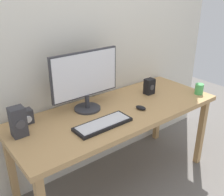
{
  "coord_description": "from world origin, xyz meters",
  "views": [
    {
      "loc": [
        -1.22,
        -1.49,
        1.71
      ],
      "look_at": [
        -0.06,
        0.0,
        0.86
      ],
      "focal_mm": 41.99,
      "sensor_mm": 36.0,
      "label": 1
    }
  ],
  "objects_px": {
    "keyboard_primary": "(103,124)",
    "mouse": "(141,108)",
    "monitor": "(86,79)",
    "coffee_mug": "(199,89)",
    "audio_controller": "(26,117)",
    "speaker_right": "(149,86)",
    "desk": "(117,117)",
    "speaker_left": "(18,122)"
  },
  "relations": [
    {
      "from": "speaker_left",
      "to": "speaker_right",
      "type": "bearing_deg",
      "value": -1.44
    },
    {
      "from": "mouse",
      "to": "audio_controller",
      "type": "relative_size",
      "value": 0.84
    },
    {
      "from": "audio_controller",
      "to": "speaker_right",
      "type": "bearing_deg",
      "value": -8.4
    },
    {
      "from": "audio_controller",
      "to": "keyboard_primary",
      "type": "bearing_deg",
      "value": -41.8
    },
    {
      "from": "coffee_mug",
      "to": "audio_controller",
      "type": "bearing_deg",
      "value": 162.83
    },
    {
      "from": "coffee_mug",
      "to": "keyboard_primary",
      "type": "bearing_deg",
      "value": 175.77
    },
    {
      "from": "speaker_left",
      "to": "mouse",
      "type": "bearing_deg",
      "value": -13.59
    },
    {
      "from": "monitor",
      "to": "audio_controller",
      "type": "xyz_separation_m",
      "value": [
        -0.48,
        0.08,
        -0.21
      ]
    },
    {
      "from": "audio_controller",
      "to": "monitor",
      "type": "bearing_deg",
      "value": -8.88
    },
    {
      "from": "speaker_left",
      "to": "audio_controller",
      "type": "height_order",
      "value": "speaker_left"
    },
    {
      "from": "keyboard_primary",
      "to": "speaker_right",
      "type": "distance_m",
      "value": 0.73
    },
    {
      "from": "monitor",
      "to": "mouse",
      "type": "bearing_deg",
      "value": -39.5
    },
    {
      "from": "mouse",
      "to": "coffee_mug",
      "type": "distance_m",
      "value": 0.66
    },
    {
      "from": "mouse",
      "to": "audio_controller",
      "type": "height_order",
      "value": "audio_controller"
    },
    {
      "from": "audio_controller",
      "to": "coffee_mug",
      "type": "height_order",
      "value": "audio_controller"
    },
    {
      "from": "speaker_right",
      "to": "speaker_left",
      "type": "bearing_deg",
      "value": 178.56
    },
    {
      "from": "mouse",
      "to": "audio_controller",
      "type": "distance_m",
      "value": 0.9
    },
    {
      "from": "desk",
      "to": "mouse",
      "type": "bearing_deg",
      "value": -37.39
    },
    {
      "from": "speaker_right",
      "to": "coffee_mug",
      "type": "relative_size",
      "value": 1.48
    },
    {
      "from": "monitor",
      "to": "speaker_left",
      "type": "height_order",
      "value": "monitor"
    },
    {
      "from": "coffee_mug",
      "to": "mouse",
      "type": "bearing_deg",
      "value": 171.43
    },
    {
      "from": "mouse",
      "to": "speaker_left",
      "type": "height_order",
      "value": "speaker_left"
    },
    {
      "from": "monitor",
      "to": "audio_controller",
      "type": "distance_m",
      "value": 0.53
    },
    {
      "from": "monitor",
      "to": "audio_controller",
      "type": "relative_size",
      "value": 5.41
    },
    {
      "from": "desk",
      "to": "audio_controller",
      "type": "relative_size",
      "value": 16.25
    },
    {
      "from": "desk",
      "to": "speaker_left",
      "type": "xyz_separation_m",
      "value": [
        -0.77,
        0.11,
        0.18
      ]
    },
    {
      "from": "monitor",
      "to": "speaker_right",
      "type": "xyz_separation_m",
      "value": [
        0.63,
        -0.09,
        -0.19
      ]
    },
    {
      "from": "keyboard_primary",
      "to": "coffee_mug",
      "type": "relative_size",
      "value": 4.49
    },
    {
      "from": "keyboard_primary",
      "to": "monitor",
      "type": "bearing_deg",
      "value": 79.16
    },
    {
      "from": "monitor",
      "to": "speaker_right",
      "type": "relative_size",
      "value": 4.09
    },
    {
      "from": "speaker_right",
      "to": "speaker_left",
      "type": "distance_m",
      "value": 1.22
    },
    {
      "from": "desk",
      "to": "audio_controller",
      "type": "bearing_deg",
      "value": 160.23
    },
    {
      "from": "keyboard_primary",
      "to": "mouse",
      "type": "distance_m",
      "value": 0.4
    },
    {
      "from": "keyboard_primary",
      "to": "coffee_mug",
      "type": "height_order",
      "value": "coffee_mug"
    },
    {
      "from": "keyboard_primary",
      "to": "speaker_left",
      "type": "distance_m",
      "value": 0.59
    },
    {
      "from": "speaker_right",
      "to": "audio_controller",
      "type": "xyz_separation_m",
      "value": [
        -1.12,
        0.16,
        -0.02
      ]
    },
    {
      "from": "speaker_left",
      "to": "coffee_mug",
      "type": "bearing_deg",
      "value": -11.53
    },
    {
      "from": "keyboard_primary",
      "to": "speaker_right",
      "type": "xyz_separation_m",
      "value": [
        0.69,
        0.21,
        0.06
      ]
    },
    {
      "from": "mouse",
      "to": "audio_controller",
      "type": "bearing_deg",
      "value": 142.9
    },
    {
      "from": "keyboard_primary",
      "to": "mouse",
      "type": "height_order",
      "value": "mouse"
    },
    {
      "from": "monitor",
      "to": "coffee_mug",
      "type": "distance_m",
      "value": 1.09
    },
    {
      "from": "mouse",
      "to": "speaker_right",
      "type": "height_order",
      "value": "speaker_right"
    }
  ]
}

